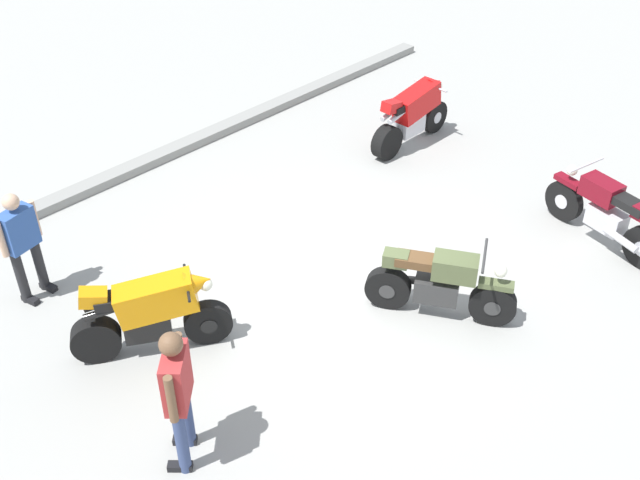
{
  "coord_description": "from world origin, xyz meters",
  "views": [
    {
      "loc": [
        -6.11,
        -5.37,
        6.64
      ],
      "look_at": [
        -0.34,
        0.25,
        0.75
      ],
      "focal_mm": 42.51,
      "sensor_mm": 36.0,
      "label": 1
    }
  ],
  "objects_px": {
    "motorcycle_red_sportbike": "(413,114)",
    "person_in_red_shirt": "(178,390)",
    "motorcycle_orange_sportbike": "(151,313)",
    "person_in_blue_shirt": "(22,240)",
    "motorcycle_maroon_cruiser": "(606,212)",
    "motorcycle_olive_vintage": "(440,285)"
  },
  "relations": [
    {
      "from": "motorcycle_maroon_cruiser",
      "to": "person_in_red_shirt",
      "type": "height_order",
      "value": "person_in_red_shirt"
    },
    {
      "from": "person_in_red_shirt",
      "to": "person_in_blue_shirt",
      "type": "height_order",
      "value": "person_in_red_shirt"
    },
    {
      "from": "motorcycle_orange_sportbike",
      "to": "person_in_blue_shirt",
      "type": "xyz_separation_m",
      "value": [
        -0.51,
        2.03,
        0.3
      ]
    },
    {
      "from": "motorcycle_maroon_cruiser",
      "to": "person_in_red_shirt",
      "type": "xyz_separation_m",
      "value": [
        -6.64,
        1.26,
        0.5
      ]
    },
    {
      "from": "motorcycle_red_sportbike",
      "to": "person_in_blue_shirt",
      "type": "height_order",
      "value": "person_in_blue_shirt"
    },
    {
      "from": "motorcycle_orange_sportbike",
      "to": "person_in_blue_shirt",
      "type": "height_order",
      "value": "person_in_blue_shirt"
    },
    {
      "from": "motorcycle_orange_sportbike",
      "to": "motorcycle_red_sportbike",
      "type": "distance_m",
      "value": 6.38
    },
    {
      "from": "motorcycle_maroon_cruiser",
      "to": "person_in_blue_shirt",
      "type": "bearing_deg",
      "value": 64.96
    },
    {
      "from": "motorcycle_olive_vintage",
      "to": "person_in_blue_shirt",
      "type": "xyz_separation_m",
      "value": [
        -3.46,
        4.12,
        0.41
      ]
    },
    {
      "from": "motorcycle_maroon_cruiser",
      "to": "motorcycle_orange_sportbike",
      "type": "bearing_deg",
      "value": 76.47
    },
    {
      "from": "motorcycle_orange_sportbike",
      "to": "motorcycle_olive_vintage",
      "type": "height_order",
      "value": "motorcycle_orange_sportbike"
    },
    {
      "from": "motorcycle_olive_vintage",
      "to": "person_in_blue_shirt",
      "type": "height_order",
      "value": "person_in_blue_shirt"
    },
    {
      "from": "motorcycle_maroon_cruiser",
      "to": "motorcycle_olive_vintage",
      "type": "height_order",
      "value": "motorcycle_maroon_cruiser"
    },
    {
      "from": "motorcycle_maroon_cruiser",
      "to": "person_in_red_shirt",
      "type": "relative_size",
      "value": 1.17
    },
    {
      "from": "motorcycle_red_sportbike",
      "to": "person_in_red_shirt",
      "type": "relative_size",
      "value": 1.11
    },
    {
      "from": "motorcycle_red_sportbike",
      "to": "person_in_blue_shirt",
      "type": "relative_size",
      "value": 1.22
    },
    {
      "from": "motorcycle_red_sportbike",
      "to": "person_in_blue_shirt",
      "type": "bearing_deg",
      "value": 171.17
    },
    {
      "from": "motorcycle_red_sportbike",
      "to": "motorcycle_maroon_cruiser",
      "type": "bearing_deg",
      "value": -96.27
    },
    {
      "from": "motorcycle_olive_vintage",
      "to": "person_in_blue_shirt",
      "type": "distance_m",
      "value": 5.4
    },
    {
      "from": "motorcycle_maroon_cruiser",
      "to": "person_in_blue_shirt",
      "type": "xyz_separation_m",
      "value": [
        -6.42,
        4.87,
        0.38
      ]
    },
    {
      "from": "motorcycle_orange_sportbike",
      "to": "person_in_blue_shirt",
      "type": "bearing_deg",
      "value": 136.64
    },
    {
      "from": "motorcycle_orange_sportbike",
      "to": "motorcycle_maroon_cruiser",
      "type": "height_order",
      "value": "motorcycle_orange_sportbike"
    }
  ]
}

